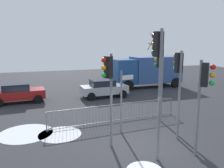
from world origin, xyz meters
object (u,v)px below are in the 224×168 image
Objects in this scene: traffic_light_mid_left at (158,66)px; direction_sign_post at (122,99)px; traffic_light_rear_left at (178,75)px; car_silver_near at (104,88)px; traffic_light_foreground_left at (160,69)px; bare_tree_left at (153,56)px; traffic_light_foreground_right at (204,87)px; delivery_truck at (148,70)px; traffic_light_rear_right at (109,80)px; car_red_mid at (18,93)px.

direction_sign_post is (-0.22, 2.89, -1.87)m from traffic_light_mid_left.
car_silver_near is (-0.69, 9.13, -2.26)m from traffic_light_rear_left.
traffic_light_foreground_left is 0.71× the size of bare_tree_left.
traffic_light_foreground_right is 14.74m from delivery_truck.
traffic_light_mid_left is at bearing -119.28° from bare_tree_left.
delivery_truck is at bearing 69.07° from traffic_light_rear_left.
traffic_light_rear_right is 9.66m from car_silver_near.
car_red_mid is (-7.87, 7.18, -2.23)m from traffic_light_foreground_left.
traffic_light_rear_left is 2.46m from traffic_light_mid_left.
car_red_mid is at bearing 129.02° from traffic_light_rear_left.
traffic_light_foreground_right is 11.19m from car_silver_near.
traffic_light_foreground_left is 2.45m from traffic_light_rear_left.
car_red_mid is (-6.68, 0.44, 0.00)m from car_silver_near.
traffic_light_rear_left is at bearing -131.28° from traffic_light_foreground_left.
traffic_light_foreground_right reaches higher than direction_sign_post.
traffic_light_rear_left reaches higher than traffic_light_foreground_left.
car_silver_near is at bearing 63.58° from direction_sign_post.
direction_sign_post is 12.61m from delivery_truck.
bare_tree_left reaches higher than delivery_truck.
delivery_truck is (4.91, 11.94, -1.28)m from traffic_light_rear_left.
traffic_light_mid_left is 1.98m from traffic_light_foreground_right.
traffic_light_foreground_right is at bearing -147.32° from traffic_light_rear_right.
direction_sign_post reaches higher than car_silver_near.
traffic_light_mid_left is at bearing -101.30° from direction_sign_post.
traffic_light_foreground_left is 10.59m from delivery_truck.
traffic_light_rear_right reaches higher than direction_sign_post.
traffic_light_foreground_right is 4.02m from direction_sign_post.
car_silver_near is 0.66× the size of bare_tree_left.
delivery_truck is (12.28, 2.36, 0.97)m from car_red_mid.
traffic_light_rear_right is 1.05× the size of traffic_light_foreground_right.
direction_sign_post is (-2.14, 1.48, -1.28)m from traffic_light_rear_left.
traffic_light_foreground_left is 4.55m from traffic_light_mid_left.
traffic_light_foreground_left is at bearing 79.71° from traffic_light_rear_left.
traffic_light_rear_left is at bearing -117.13° from traffic_light_rear_right.
traffic_light_rear_left is 12.97m from delivery_truck.
delivery_truck is at bearing 54.96° from traffic_light_mid_left.
traffic_light_rear_right is 3.71m from traffic_light_foreground_right.
traffic_light_foreground_left is 0.99× the size of traffic_light_rear_left.
traffic_light_mid_left is at bearing -162.54° from traffic_light_rear_right.
traffic_light_mid_left reaches higher than traffic_light_rear_right.
traffic_light_rear_right is at bearing -74.46° from traffic_light_foreground_right.
delivery_truck is (6.84, 13.34, -1.88)m from traffic_light_mid_left.
bare_tree_left is at bearing 52.81° from traffic_light_mid_left.
bare_tree_left is (11.77, 17.71, 1.01)m from direction_sign_post.
traffic_light_rear_left reaches higher than delivery_truck.
traffic_light_mid_left is 1.29× the size of car_silver_near.
direction_sign_post is 0.54× the size of bare_tree_left.
traffic_light_mid_left reaches higher than traffic_light_foreground_left.
bare_tree_left reaches higher than traffic_light_rear_left.
direction_sign_post is at bearing -102.13° from traffic_light_foreground_right.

